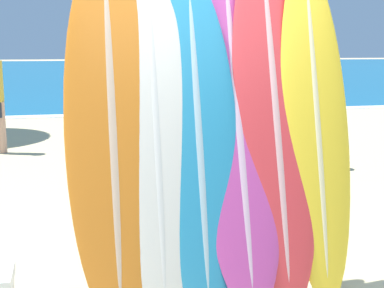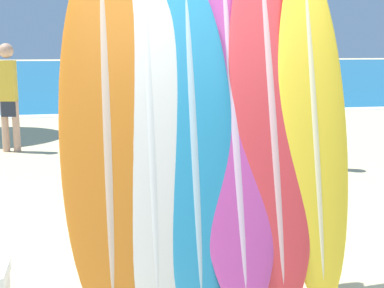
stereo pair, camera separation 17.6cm
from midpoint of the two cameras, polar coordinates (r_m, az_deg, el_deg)
The scene contains 9 objects.
ocean_water at distance 43.21m, azimuth -12.24°, elevation 7.74°, with size 120.00×60.00×0.01m.
surfboard_rack at distance 3.64m, azimuth 1.58°, elevation -9.24°, with size 1.71×0.04×0.93m.
surfboard_slot_0 at distance 3.39m, azimuth -9.97°, elevation 1.08°, with size 0.59×0.67×2.36m.
surfboard_slot_1 at distance 3.41m, azimuth -5.29°, elevation 0.14°, with size 0.51×0.65×2.23m.
surfboard_slot_2 at distance 3.47m, azimuth -0.80°, elevation 0.31°, with size 0.55×0.68×2.22m.
surfboard_slot_3 at distance 3.57m, azimuth 3.46°, elevation 2.08°, with size 0.58×0.86×2.41m.
surfboard_slot_4 at distance 3.64m, azimuth 7.46°, elevation 2.57°, with size 0.58×0.78×2.46m.
surfboard_slot_5 at distance 3.73m, azimuth 11.75°, elevation 1.68°, with size 0.49×0.65×2.33m.
person_mid_beach at distance 7.72m, azimuth 10.64°, elevation 4.59°, with size 0.30×0.24×1.78m.
Camera 1 is at (-1.13, -2.93, 1.71)m, focal length 50.00 mm.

